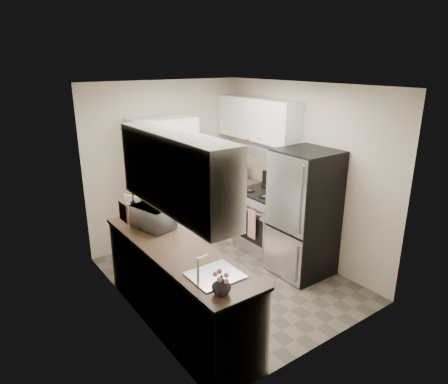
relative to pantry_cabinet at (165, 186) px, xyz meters
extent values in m
plane|color=#665B4C|center=(0.20, -1.32, -1.00)|extent=(3.20, 3.20, 0.00)
cube|color=beige|center=(0.20, 0.28, 0.25)|extent=(2.60, 0.04, 2.50)
cube|color=beige|center=(0.20, -2.92, 0.25)|extent=(2.60, 0.04, 2.50)
cube|color=beige|center=(-1.10, -1.32, 0.25)|extent=(0.04, 3.20, 2.50)
cube|color=beige|center=(1.50, -1.32, 0.25)|extent=(0.04, 3.20, 2.50)
cube|color=white|center=(0.20, -1.32, 1.50)|extent=(2.60, 3.20, 0.04)
cube|color=white|center=(-0.93, -2.07, 0.83)|extent=(0.33, 1.60, 0.70)
cube|color=white|center=(1.33, -0.50, 0.89)|extent=(0.33, 1.55, 0.58)
cube|color=#99999E|center=(1.27, -0.93, 0.52)|extent=(0.45, 0.76, 0.13)
cube|color=#B7B7BC|center=(-0.79, -2.47, -0.07)|extent=(0.45, 0.40, 0.02)
cube|color=brown|center=(-1.09, -1.12, 0.18)|extent=(0.02, 0.22, 0.22)
cube|color=white|center=(0.00, 0.00, 0.00)|extent=(0.90, 0.55, 2.00)
cube|color=white|center=(-0.79, -1.75, -0.56)|extent=(0.60, 2.30, 0.88)
cube|color=brown|center=(-0.79, -1.75, -0.10)|extent=(0.63, 2.33, 0.04)
cube|color=white|center=(1.19, -0.12, -0.56)|extent=(0.60, 0.80, 0.88)
cube|color=brown|center=(1.19, -0.12, -0.10)|extent=(0.63, 0.83, 0.04)
cube|color=#B7B7BC|center=(1.17, -0.93, -0.55)|extent=(0.64, 0.76, 0.90)
cube|color=black|center=(1.17, -0.93, -0.08)|extent=(0.66, 0.78, 0.03)
cube|color=black|center=(1.46, -0.93, 0.02)|extent=(0.06, 0.76, 0.22)
cube|color=pink|center=(0.80, -1.06, -0.45)|extent=(0.01, 0.16, 0.42)
cube|color=beige|center=(0.80, -0.83, -0.45)|extent=(0.01, 0.16, 0.42)
cube|color=#B7B7BC|center=(1.14, -1.73, -0.15)|extent=(0.70, 0.72, 1.70)
imported|color=#A2A2A6|center=(-0.75, -1.15, 0.05)|extent=(0.44, 0.55, 0.26)
cylinder|color=black|center=(-0.83, -0.79, 0.07)|extent=(0.07, 0.07, 0.29)
imported|color=white|center=(-0.91, -2.73, 0.00)|extent=(0.21, 0.21, 0.17)
cube|color=#358134|center=(-0.79, -0.76, 0.09)|extent=(0.12, 0.25, 0.33)
cube|color=silver|center=(1.21, -0.06, 0.04)|extent=(0.35, 0.43, 0.24)
cube|color=beige|center=(0.17, -0.86, -0.99)|extent=(0.56, 0.79, 0.01)
camera|label=1|loc=(-2.57, -5.09, 1.77)|focal=32.00mm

